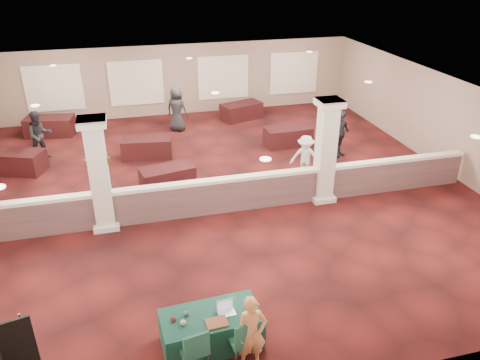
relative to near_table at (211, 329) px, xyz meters
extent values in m
plane|color=#4E1413|center=(1.50, 6.50, -0.37)|extent=(16.00, 16.00, 0.00)
cube|color=gray|center=(1.50, 14.50, 1.23)|extent=(16.00, 0.04, 3.20)
cube|color=gray|center=(1.50, -1.50, 1.23)|extent=(16.00, 0.04, 3.20)
cube|color=gray|center=(9.50, 6.50, 1.23)|extent=(0.04, 16.00, 3.20)
cube|color=white|center=(1.50, 6.50, 2.83)|extent=(16.00, 16.00, 0.02)
cube|color=#503639|center=(1.50, 5.00, 0.13)|extent=(15.60, 0.20, 1.00)
cube|color=white|center=(1.50, 5.00, 0.68)|extent=(15.60, 0.28, 0.10)
cube|color=beige|center=(-2.00, 5.00, 1.23)|extent=(0.50, 0.50, 3.20)
cube|color=beige|center=(-2.00, 5.00, -0.29)|extent=(0.70, 0.70, 0.16)
cube|color=beige|center=(-2.00, 5.00, 2.73)|extent=(0.72, 0.72, 0.20)
cube|color=beige|center=(4.50, 5.00, 1.23)|extent=(0.50, 0.50, 3.20)
cube|color=beige|center=(4.50, 5.00, -0.29)|extent=(0.70, 0.70, 0.16)
cube|color=beige|center=(4.50, 5.00, 2.73)|extent=(0.72, 0.72, 0.20)
cylinder|color=brown|center=(-2.28, 5.00, 1.63)|extent=(0.12, 0.12, 0.18)
cylinder|color=white|center=(-2.28, 5.00, 1.63)|extent=(0.09, 0.09, 0.10)
cylinder|color=brown|center=(-1.72, 5.00, 1.63)|extent=(0.12, 0.12, 0.18)
cylinder|color=white|center=(-1.72, 5.00, 1.63)|extent=(0.09, 0.09, 0.10)
cube|color=#0F3A2B|center=(0.00, 0.00, 0.00)|extent=(1.97, 1.07, 0.74)
cube|color=#1C5147|center=(0.50, -0.50, 0.13)|extent=(0.57, 0.57, 0.07)
cube|color=#1C5147|center=(0.53, -0.73, 0.41)|extent=(0.49, 0.12, 0.49)
cylinder|color=slate|center=(0.32, -0.74, -0.13)|extent=(0.03, 0.03, 0.47)
cylinder|color=slate|center=(0.74, -0.68, -0.13)|extent=(0.03, 0.03, 0.47)
cylinder|color=slate|center=(0.26, -0.32, -0.13)|extent=(0.03, 0.03, 0.47)
cylinder|color=slate|center=(0.68, -0.26, -0.13)|extent=(0.03, 0.03, 0.47)
cube|color=#1C5147|center=(-0.44, -0.50, 0.13)|extent=(0.59, 0.59, 0.07)
cube|color=#1C5147|center=(-0.40, -0.73, 0.40)|extent=(0.49, 0.14, 0.49)
cylinder|color=slate|center=(-0.68, -0.33, -0.14)|extent=(0.03, 0.03, 0.46)
cylinder|color=slate|center=(-0.27, -0.26, -0.14)|extent=(0.03, 0.03, 0.46)
cube|color=black|center=(-3.51, -0.50, 0.77)|extent=(1.02, 0.28, 1.24)
cylinder|color=black|center=(-3.20, -0.20, 0.46)|extent=(0.04, 0.04, 1.66)
imported|color=#ED9D67|center=(0.62, -0.70, 0.41)|extent=(0.56, 0.38, 1.55)
cube|color=black|center=(-5.00, 9.50, 0.01)|extent=(2.08, 1.56, 0.76)
cube|color=black|center=(-0.05, 7.03, -0.02)|extent=(1.84, 1.19, 0.69)
cube|color=black|center=(4.98, 9.50, 0.00)|extent=(1.83, 0.97, 0.73)
cube|color=black|center=(-4.23, 13.00, 0.02)|extent=(2.06, 1.28, 0.78)
cube|color=black|center=(-0.50, 9.70, 0.00)|extent=(1.92, 1.14, 0.74)
cube|color=black|center=(4.00, 13.00, 0.00)|extent=(2.01, 1.42, 0.74)
imported|color=black|center=(-4.25, 10.50, 0.54)|extent=(0.99, 0.77, 1.82)
imported|color=silver|center=(4.50, 6.50, 0.40)|extent=(1.08, 0.89, 1.54)
imported|color=black|center=(6.43, 8.00, 0.52)|extent=(1.15, 0.90, 1.77)
imported|color=black|center=(0.99, 12.22, 0.58)|extent=(1.05, 0.95, 1.89)
cube|color=silver|center=(0.31, -0.03, 0.38)|extent=(0.35, 0.25, 0.02)
cube|color=silver|center=(0.30, 0.08, 0.50)|extent=(0.33, 0.03, 0.22)
cube|color=silver|center=(0.30, 0.08, 0.48)|extent=(0.30, 0.02, 0.19)
cube|color=#AD4A1B|center=(0.07, -0.25, 0.38)|extent=(0.42, 0.33, 0.03)
sphere|color=beige|center=(-0.55, -0.13, 0.42)|extent=(0.11, 0.11, 0.11)
sphere|color=#5C1217|center=(-0.71, 0.01, 0.42)|extent=(0.10, 0.10, 0.10)
sphere|color=#56555B|center=(-0.46, 0.09, 0.42)|extent=(0.10, 0.10, 0.10)
cube|color=red|center=(0.67, -0.24, 0.37)|extent=(0.12, 0.04, 0.01)
camera|label=1|loc=(-1.17, -6.77, 6.65)|focal=35.00mm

